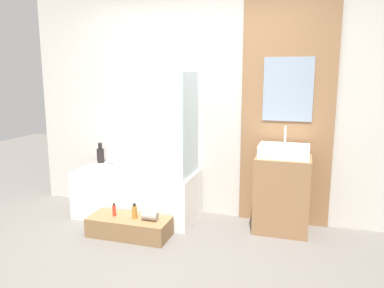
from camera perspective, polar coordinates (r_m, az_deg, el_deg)
name	(u,v)px	position (r m, az deg, el deg)	size (l,w,h in m)	color
ground_plane	(143,276)	(3.35, -7.42, -19.26)	(12.00, 12.00, 0.00)	#605B56
wall_tiled_back	(197,105)	(4.40, 0.76, 5.94)	(4.20, 0.06, 2.60)	beige
wall_wood_accent	(287,107)	(4.17, 14.31, 5.49)	(0.98, 0.04, 2.60)	#8E6642
bathtub	(137,193)	(4.48, -8.38, -7.45)	(1.40, 0.65, 0.55)	white
glass_shower_screen	(190,125)	(4.02, -0.28, 2.88)	(0.01, 0.54, 1.13)	silver
wooden_step_bench	(129,227)	(4.03, -9.52, -12.32)	(0.85, 0.35, 0.20)	olive
vanity_cabinet	(282,194)	(4.12, 13.54, -7.43)	(0.57, 0.44, 0.81)	#8E6642
sink	(284,151)	(4.00, 13.84, -1.02)	(0.51, 0.33, 0.32)	white
vase_tall_dark	(100,155)	(4.85, -13.77, -1.59)	(0.09, 0.09, 0.25)	black
vase_round_light	(111,160)	(4.78, -12.18, -2.34)	(0.10, 0.10, 0.10)	white
bottle_soap_primary	(114,210)	(4.05, -11.78, -9.85)	(0.04, 0.04, 0.14)	red
bottle_soap_secondary	(135,212)	(3.94, -8.76, -10.17)	(0.05, 0.05, 0.16)	#B2752D
towel_roll	(150,216)	(3.88, -6.44, -10.85)	(0.09, 0.09, 0.16)	gray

